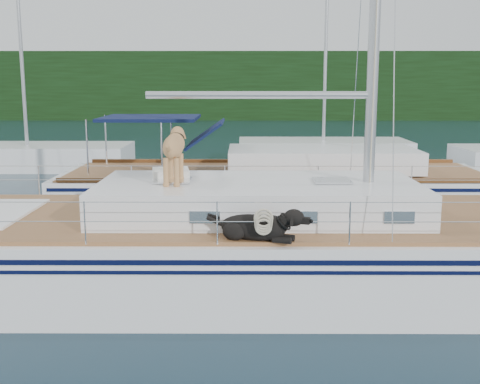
{
  "coord_description": "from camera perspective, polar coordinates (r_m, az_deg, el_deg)",
  "views": [
    {
      "loc": [
        0.55,
        -9.69,
        3.43
      ],
      "look_at": [
        0.5,
        0.2,
        1.6
      ],
      "focal_mm": 45.0,
      "sensor_mm": 36.0,
      "label": 1
    }
  ],
  "objects": [
    {
      "name": "bg_boat_west",
      "position": [
        25.36,
        -19.46,
        3.12
      ],
      "size": [
        8.0,
        3.0,
        11.65
      ],
      "color": "white",
      "rests_on": "ground"
    },
    {
      "name": "ground",
      "position": [
        10.29,
        -2.82,
        -8.99
      ],
      "size": [
        120.0,
        120.0,
        0.0
      ],
      "primitive_type": "plane",
      "color": "black",
      "rests_on": "ground"
    },
    {
      "name": "main_sailboat",
      "position": [
        10.08,
        -2.36,
        -5.38
      ],
      "size": [
        12.0,
        3.87,
        14.01
      ],
      "color": "white",
      "rests_on": "ground"
    },
    {
      "name": "shore_bank",
      "position": [
        55.96,
        -0.3,
        7.58
      ],
      "size": [
        92.0,
        1.0,
        1.2
      ],
      "primitive_type": "cube",
      "color": "#595147",
      "rests_on": "ground"
    },
    {
      "name": "bg_boat_center",
      "position": [
        26.09,
        7.89,
        3.82
      ],
      "size": [
        7.2,
        3.0,
        11.65
      ],
      "color": "white",
      "rests_on": "ground"
    },
    {
      "name": "neighbor_sailboat",
      "position": [
        15.7,
        3.76,
        0.17
      ],
      "size": [
        11.0,
        3.5,
        13.3
      ],
      "color": "white",
      "rests_on": "ground"
    },
    {
      "name": "tree_line",
      "position": [
        54.69,
        -0.31,
        10.03
      ],
      "size": [
        90.0,
        3.0,
        6.0
      ],
      "primitive_type": "cube",
      "color": "black",
      "rests_on": "ground"
    }
  ]
}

